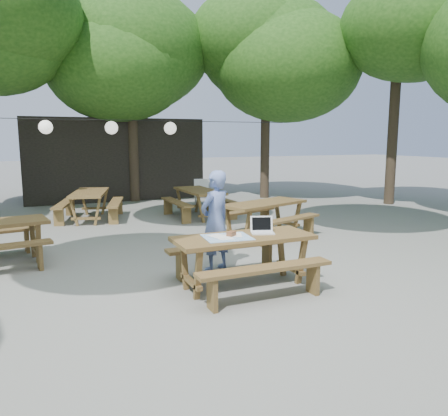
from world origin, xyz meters
TOP-DOWN VIEW (x-y plane):
  - ground at (0.00, 0.00)m, footprint 80.00×80.00m
  - pavilion at (0.50, 10.50)m, footprint 6.00×3.00m
  - main_picnic_table at (0.54, -0.37)m, footprint 2.00×1.58m
  - picnic_table_ne at (2.42, 2.44)m, footprint 2.31×2.11m
  - picnic_table_far_w at (-0.83, 5.95)m, footprint 2.01×2.24m
  - picnic_table_far_e at (1.94, 5.19)m, footprint 1.62×2.02m
  - woman at (0.48, 0.53)m, footprint 0.70×0.60m
  - plastic_chair at (2.48, 6.45)m, footprint 0.55×0.55m
  - laptop at (0.88, -0.29)m, footprint 0.40×0.35m
  - tabletop_clutter at (0.30, -0.36)m, footprint 0.70×0.61m
  - paper_lanterns at (-0.19, 6.00)m, footprint 9.00×0.34m

SIDE VIEW (x-z plane):
  - ground at x=0.00m, z-range 0.00..0.00m
  - plastic_chair at x=2.48m, z-range -0.19..0.71m
  - main_picnic_table at x=0.54m, z-range 0.01..0.76m
  - picnic_table_ne at x=2.42m, z-range 0.01..0.76m
  - picnic_table_far_w at x=-0.83m, z-range 0.01..0.76m
  - picnic_table_far_e at x=1.94m, z-range 0.01..0.76m
  - tabletop_clutter at x=0.30m, z-range 0.72..0.80m
  - laptop at x=0.88m, z-range 0.69..0.93m
  - woman at x=0.48m, z-range 0.00..1.63m
  - pavilion at x=0.50m, z-range 0.00..2.80m
  - paper_lanterns at x=-0.19m, z-range 2.21..2.59m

